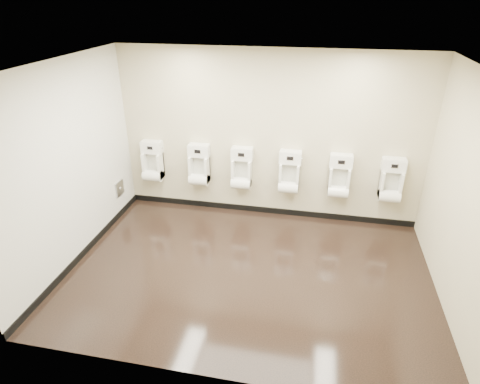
% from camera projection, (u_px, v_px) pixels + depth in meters
% --- Properties ---
extents(ground, '(5.00, 3.50, 0.00)m').
position_uv_depth(ground, '(249.00, 273.00, 5.63)').
color(ground, black).
rests_on(ground, ground).
extents(ceiling, '(5.00, 3.50, 0.00)m').
position_uv_depth(ceiling, '(251.00, 67.00, 4.36)').
color(ceiling, white).
extents(back_wall, '(5.00, 0.02, 2.80)m').
position_uv_depth(back_wall, '(269.00, 137.00, 6.53)').
color(back_wall, '#BCB38F').
rests_on(back_wall, ground).
extents(front_wall, '(5.00, 0.02, 2.80)m').
position_uv_depth(front_wall, '(214.00, 268.00, 3.46)').
color(front_wall, '#BCB38F').
rests_on(front_wall, ground).
extents(left_wall, '(0.02, 3.50, 2.80)m').
position_uv_depth(left_wall, '(69.00, 167.00, 5.43)').
color(left_wall, '#BCB38F').
rests_on(left_wall, ground).
extents(right_wall, '(0.02, 3.50, 2.80)m').
position_uv_depth(right_wall, '(466.00, 201.00, 4.55)').
color(right_wall, '#BCB38F').
rests_on(right_wall, ground).
extents(tile_overlay_left, '(0.01, 3.50, 2.80)m').
position_uv_depth(tile_overlay_left, '(69.00, 167.00, 5.43)').
color(tile_overlay_left, silver).
rests_on(tile_overlay_left, ground).
extents(skirting_back, '(5.00, 0.02, 0.10)m').
position_uv_depth(skirting_back, '(266.00, 210.00, 7.12)').
color(skirting_back, black).
rests_on(skirting_back, ground).
extents(skirting_left, '(0.02, 3.50, 0.10)m').
position_uv_depth(skirting_left, '(87.00, 249.00, 6.04)').
color(skirting_left, black).
rests_on(skirting_left, ground).
extents(access_panel, '(0.04, 0.25, 0.25)m').
position_uv_depth(access_panel, '(120.00, 188.00, 6.89)').
color(access_panel, '#9E9EA3').
rests_on(access_panel, left_wall).
extents(urinal_0, '(0.37, 0.28, 0.69)m').
position_uv_depth(urinal_0, '(153.00, 164.00, 7.04)').
color(urinal_0, white).
rests_on(urinal_0, back_wall).
extents(urinal_1, '(0.37, 0.28, 0.69)m').
position_uv_depth(urinal_1, '(199.00, 168.00, 6.89)').
color(urinal_1, white).
rests_on(urinal_1, back_wall).
extents(urinal_2, '(0.37, 0.28, 0.69)m').
position_uv_depth(urinal_2, '(242.00, 171.00, 6.76)').
color(urinal_2, white).
rests_on(urinal_2, back_wall).
extents(urinal_3, '(0.37, 0.28, 0.69)m').
position_uv_depth(urinal_3, '(289.00, 175.00, 6.62)').
color(urinal_3, white).
rests_on(urinal_3, back_wall).
extents(urinal_4, '(0.37, 0.28, 0.69)m').
position_uv_depth(urinal_4, '(339.00, 179.00, 6.47)').
color(urinal_4, white).
rests_on(urinal_4, back_wall).
extents(urinal_5, '(0.37, 0.28, 0.69)m').
position_uv_depth(urinal_5, '(391.00, 183.00, 6.33)').
color(urinal_5, white).
rests_on(urinal_5, back_wall).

